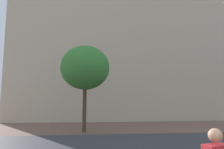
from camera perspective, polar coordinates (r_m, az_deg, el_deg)
ground_plane at (r=12.31m, az=-1.65°, el=-17.36°), size 120.00×120.00×0.00m
street_asphalt_strip at (r=9.98m, az=-0.41°, el=-19.75°), size 120.00×8.10×0.00m
landmark_building at (r=30.98m, az=0.78°, el=11.09°), size 24.54×15.97×36.79m
tree_curb_far at (r=15.00m, az=-7.42°, el=1.79°), size 3.50×3.50×6.10m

